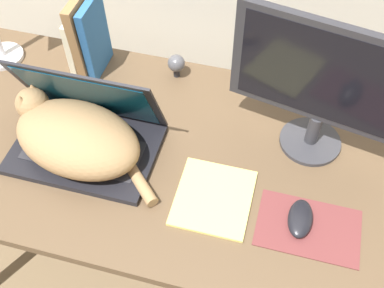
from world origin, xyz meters
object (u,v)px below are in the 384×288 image
at_px(cat, 75,137).
at_px(external_monitor, 327,85).
at_px(laptop, 87,133).
at_px(notepad, 214,198).
at_px(book_row, 87,37).
at_px(computer_mouse, 300,218).
at_px(webcam, 177,64).

xyz_separation_m(cat, external_monitor, (0.61, 0.20, 0.15)).
xyz_separation_m(laptop, notepad, (0.38, -0.08, -0.05)).
relative_size(cat, external_monitor, 0.92).
bearing_deg(external_monitor, book_row, 169.00).
height_order(laptop, external_monitor, external_monitor).
xyz_separation_m(computer_mouse, webcam, (-0.44, 0.43, 0.03)).
relative_size(cat, notepad, 2.12).
relative_size(laptop, cat, 0.87).
bearing_deg(webcam, cat, -115.13).
height_order(book_row, notepad, book_row).
relative_size(laptop, book_row, 1.52).
distance_m(notepad, webcam, 0.47).
bearing_deg(computer_mouse, external_monitor, 90.59).
distance_m(laptop, external_monitor, 0.65).
height_order(external_monitor, webcam, external_monitor).
bearing_deg(book_row, computer_mouse, -29.28).
xyz_separation_m(book_row, webcam, (0.28, 0.03, -0.07)).
height_order(laptop, notepad, laptop).
bearing_deg(computer_mouse, cat, 174.55).
bearing_deg(book_row, cat, -73.54).
distance_m(book_row, webcam, 0.29).
xyz_separation_m(laptop, external_monitor, (0.60, 0.17, 0.18)).
bearing_deg(book_row, notepad, -38.26).
bearing_deg(cat, computer_mouse, -5.45).
bearing_deg(book_row, laptop, -69.46).
distance_m(cat, external_monitor, 0.66).
height_order(cat, external_monitor, external_monitor).
distance_m(laptop, cat, 0.05).
relative_size(external_monitor, computer_mouse, 4.45).
height_order(notepad, webcam, webcam).
height_order(external_monitor, book_row, external_monitor).
xyz_separation_m(external_monitor, computer_mouse, (0.00, -0.26, -0.21)).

